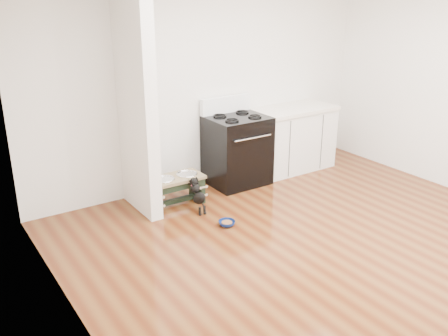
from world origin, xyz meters
TOP-DOWN VIEW (x-y plane):
  - ground at (0.00, 0.00)m, footprint 5.00×5.00m
  - room_shell at (0.00, 0.00)m, footprint 5.00×5.00m
  - partition_wall at (-1.18, 2.10)m, footprint 0.15×0.80m
  - oven_range at (0.25, 2.16)m, footprint 0.76×0.69m
  - cabinet_run at (1.23, 2.18)m, footprint 1.24×0.64m
  - dog_feeder at (-0.79, 1.96)m, footprint 0.67×0.36m
  - puppy at (-0.67, 1.65)m, footprint 0.12×0.34m
  - floor_bowl at (-0.59, 1.15)m, footprint 0.22×0.22m

SIDE VIEW (x-z plane):
  - ground at x=0.00m, z-range 0.00..0.00m
  - floor_bowl at x=-0.59m, z-range 0.00..0.06m
  - puppy at x=-0.67m, z-range 0.02..0.43m
  - dog_feeder at x=-0.79m, z-range 0.07..0.45m
  - cabinet_run at x=1.23m, z-range 0.00..0.91m
  - oven_range at x=0.25m, z-range -0.09..1.05m
  - partition_wall at x=-1.18m, z-range 0.00..2.70m
  - room_shell at x=0.00m, z-range -0.88..4.12m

